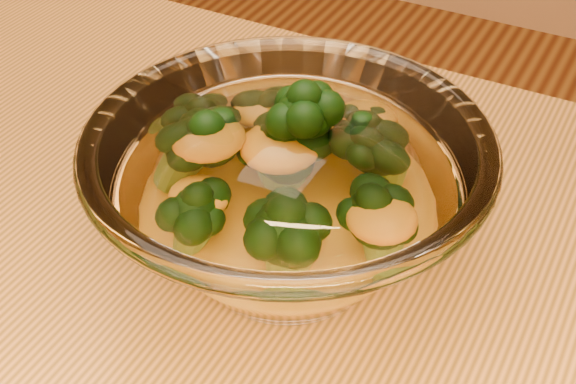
# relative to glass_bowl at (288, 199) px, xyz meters

# --- Properties ---
(glass_bowl) EXTENTS (0.23, 0.23, 0.10)m
(glass_bowl) POSITION_rel_glass_bowl_xyz_m (0.00, 0.00, 0.00)
(glass_bowl) COLOR white
(glass_bowl) RESTS_ON table
(cheese_sauce) EXTENTS (0.12, 0.12, 0.03)m
(cheese_sauce) POSITION_rel_glass_bowl_xyz_m (-0.00, 0.00, -0.02)
(cheese_sauce) COLOR orange
(cheese_sauce) RESTS_ON glass_bowl
(broccoli_heap) EXTENTS (0.16, 0.14, 0.09)m
(broccoli_heap) POSITION_rel_glass_bowl_xyz_m (-0.01, 0.01, 0.02)
(broccoli_heap) COLOR black
(broccoli_heap) RESTS_ON cheese_sauce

